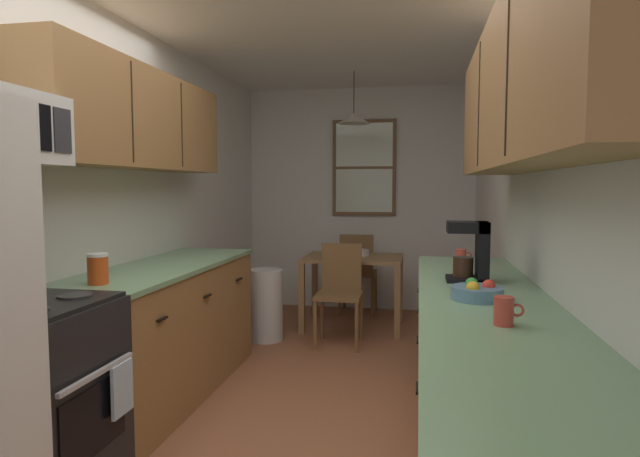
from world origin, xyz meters
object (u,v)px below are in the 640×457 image
coffee_maker (473,250)px  mug_by_coffeemaker (504,311)px  storage_canister (98,269)px  fruit_bowl (477,292)px  stove_range (28,403)px  dining_chair_far (357,270)px  trash_bin (266,305)px  mug_spare (461,256)px  dining_table (353,268)px  table_serving_bowl (358,253)px  dining_chair_near (340,289)px

coffee_maker → mug_by_coffeemaker: 0.94m
storage_canister → fruit_bowl: bearing=-0.8°
stove_range → mug_by_coffeemaker: size_ratio=9.94×
fruit_bowl → dining_chair_far: bearing=105.8°
stove_range → trash_bin: (0.29, 2.66, -0.14)m
trash_bin → mug_spare: mug_spare is taller
stove_range → dining_table: 3.42m
fruit_bowl → trash_bin: bearing=127.6°
trash_bin → table_serving_bowl: table_serving_bowl is taller
dining_chair_near → fruit_bowl: size_ratio=3.78×
dining_chair_near → fruit_bowl: fruit_bowl is taller
trash_bin → coffee_maker: (1.67, -1.66, 0.74)m
dining_chair_near → coffee_maker: bearing=-59.8°
stove_range → mug_by_coffeemaker: 2.05m
stove_range → mug_spare: bearing=41.3°
dining_table → fruit_bowl: (0.91, -2.74, 0.33)m
dining_table → fruit_bowl: 2.91m
table_serving_bowl → storage_canister: bearing=-111.2°
dining_table → storage_canister: bearing=-110.9°
mug_by_coffeemaker → table_serving_bowl: 3.40m
dining_chair_near → dining_chair_far: (0.03, 1.12, 0.00)m
dining_table → trash_bin: dining_table is taller
storage_canister → dining_table: bearing=69.1°
storage_canister → dining_chair_far: bearing=72.7°
storage_canister → coffee_maker: bearing=12.9°
coffee_maker → dining_chair_near: bearing=120.2°
dining_chair_near → mug_spare: mug_spare is taller
table_serving_bowl → dining_chair_far: bearing=97.6°
dining_chair_near → trash_bin: size_ratio=1.36×
dining_chair_far → mug_spare: 2.34m
coffee_maker → table_serving_bowl: coffee_maker is taller
storage_canister → mug_by_coffeemaker: bearing=-13.5°
stove_range → coffee_maker: bearing=26.9°
dining_table → coffee_maker: 2.49m
coffee_maker → table_serving_bowl: size_ratio=1.52×
dining_table → dining_chair_far: dining_chair_far is taller
mug_by_coffeemaker → dining_chair_far: bearing=104.7°
dining_chair_far → fruit_bowl: fruit_bowl is taller
dining_chair_far → table_serving_bowl: dining_chair_far is taller
storage_canister → dining_chair_near: bearing=65.4°
coffee_maker → dining_chair_far: bearing=108.7°
trash_bin → dining_chair_near: bearing=3.0°
coffee_maker → mug_spare: 0.74m
coffee_maker → mug_by_coffeemaker: (0.02, -0.93, -0.12)m
stove_range → mug_by_coffeemaker: (1.99, 0.07, 0.48)m
dining_chair_near → storage_canister: size_ratio=5.45×
table_serving_bowl → fruit_bowl: bearing=-72.9°
dining_table → mug_spare: (0.93, -1.53, 0.34)m
stove_range → coffee_maker: 2.29m
table_serving_bowl → trash_bin: bearing=-139.5°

